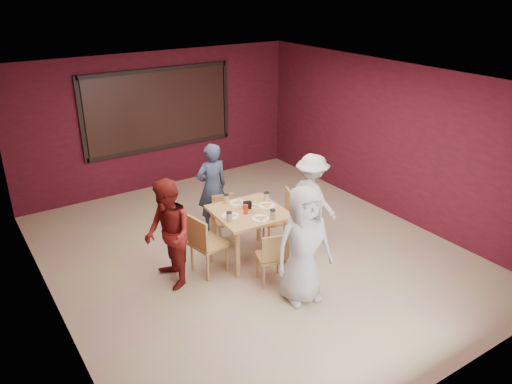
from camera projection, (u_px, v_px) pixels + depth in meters
floor at (252, 253)px, 8.11m from camera, size 7.00×7.00×0.00m
window_blinds at (159, 110)px, 10.09m from camera, size 3.00×0.02×1.50m
dining_table at (249, 217)px, 7.69m from camera, size 1.11×1.11×0.98m
chair_front at (273, 255)px, 7.11m from camera, size 0.50×0.50×0.84m
chair_back at (225, 216)px, 8.35m from camera, size 0.46×0.46×0.79m
chair_left at (205, 242)px, 7.34m from camera, size 0.54×0.54×0.96m
chair_right at (282, 215)px, 8.16m from camera, size 0.59×0.59×0.94m
diner_front at (303, 245)px, 6.65m from camera, size 0.90×0.66×1.68m
diner_back at (212, 187)px, 8.60m from camera, size 0.59×0.40×1.57m
diner_left at (168, 235)px, 6.99m from camera, size 0.68×0.83×1.61m
diner_right at (312, 197)px, 8.29m from camera, size 0.74×1.06×1.50m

